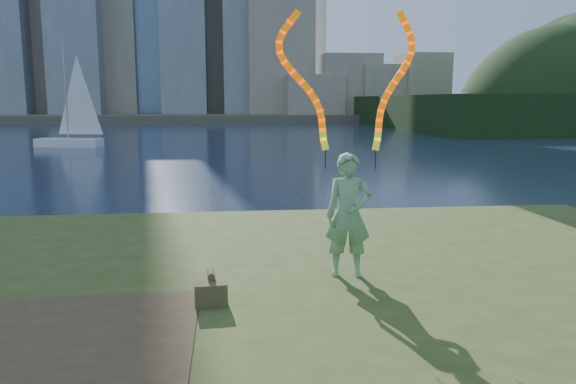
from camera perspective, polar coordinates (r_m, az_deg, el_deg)
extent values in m
plane|color=#19263F|center=(9.86, -4.78, -11.11)|extent=(320.00, 320.00, 0.00)
cube|color=#384719|center=(7.50, -4.26, -16.68)|extent=(20.00, 18.00, 0.30)
cube|color=#384719|center=(7.67, -4.36, -14.02)|extent=(17.00, 15.00, 0.30)
cube|color=#384719|center=(7.76, -4.44, -11.74)|extent=(14.00, 12.00, 0.30)
cube|color=#47331E|center=(6.88, -23.31, -13.90)|extent=(3.20, 3.00, 0.02)
cube|color=#494435|center=(104.28, -6.19, 7.70)|extent=(320.00, 40.00, 1.20)
imported|color=#136A18|center=(8.45, 6.16, -2.36)|extent=(0.73, 0.53, 1.87)
cylinder|color=black|center=(8.42, 3.82, 3.35)|extent=(0.02, 0.02, 0.30)
cylinder|color=black|center=(8.49, 8.87, 3.30)|extent=(0.02, 0.02, 0.30)
cube|color=#444022|center=(7.47, -7.84, -10.20)|extent=(0.44, 0.31, 0.30)
cylinder|color=#444022|center=(7.60, -7.84, -8.27)|extent=(0.12, 0.29, 0.10)
cube|color=white|center=(44.95, -21.35, 4.66)|extent=(4.98, 2.49, 0.67)
cylinder|color=gray|center=(44.84, -21.63, 9.39)|extent=(0.13, 0.13, 7.25)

